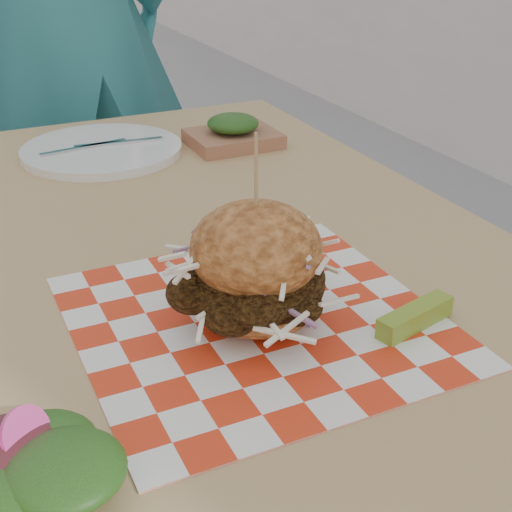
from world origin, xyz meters
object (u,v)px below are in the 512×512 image
object	(u,v)px
diner	(57,4)
patio_chair	(46,161)
patio_table	(184,300)
sandwich	(256,272)

from	to	relation	value
diner	patio_chair	xyz separation A→B (m)	(-0.08, -0.03, -0.36)
patio_table	patio_chair	size ratio (longest dim) A/B	1.26
diner	patio_table	size ratio (longest dim) A/B	1.52
diner	patio_chair	bearing A→B (deg)	8.75
patio_table	patio_chair	distance (m)	0.99
diner	sandwich	distance (m)	1.22
patio_table	patio_chair	xyz separation A→B (m)	(-0.01, 0.98, -0.12)
patio_table	sandwich	distance (m)	0.24
diner	patio_table	world-z (taller)	diner
patio_table	sandwich	size ratio (longest dim) A/B	6.03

